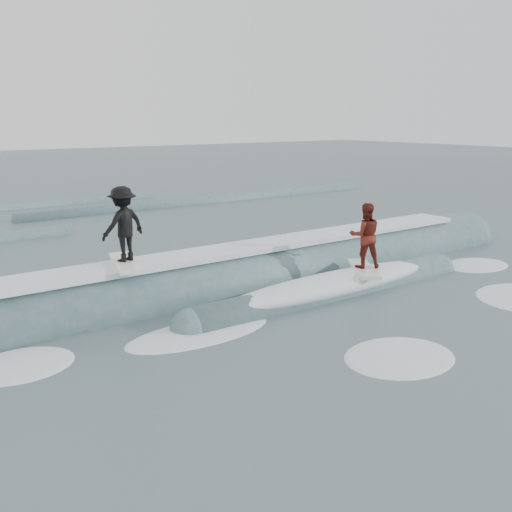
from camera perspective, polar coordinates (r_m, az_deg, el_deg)
ground at (r=13.73m, az=6.16°, el=-6.46°), size 160.00×160.00×0.00m
breaking_wave at (r=16.22m, az=-0.78°, el=-3.04°), size 23.77×3.87×2.18m
surfer_black at (r=14.31m, az=-13.14°, el=2.88°), size 1.33×2.07×1.95m
surfer_red at (r=16.18m, az=10.84°, el=1.73°), size 1.56×1.97×1.92m
whitewater at (r=14.36m, az=11.93°, el=-5.77°), size 16.64×5.89×0.10m
far_swells at (r=28.47m, az=-20.96°, el=3.27°), size 42.79×8.65×0.80m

